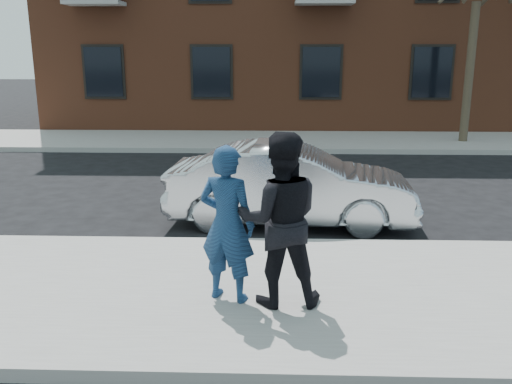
{
  "coord_description": "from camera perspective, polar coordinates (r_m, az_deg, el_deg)",
  "views": [
    {
      "loc": [
        -1.51,
        -6.27,
        2.96
      ],
      "look_at": [
        -1.73,
        0.4,
        1.2
      ],
      "focal_mm": 38.0,
      "sensor_mm": 36.0,
      "label": 1
    }
  ],
  "objects": [
    {
      "name": "man_peacoat",
      "position": [
        6.01,
        2.53,
        -2.94
      ],
      "size": [
        1.01,
        0.82,
        1.97
      ],
      "rotation": [
        0.0,
        0.0,
        3.22
      ],
      "color": "black",
      "rests_on": "near_sidewalk"
    },
    {
      "name": "silver_sedan",
      "position": [
        9.38,
        3.68,
        0.76
      ],
      "size": [
        4.33,
        1.75,
        1.4
      ],
      "primitive_type": "imported",
      "rotation": [
        0.0,
        0.0,
        1.51
      ],
      "color": "#B7BABF",
      "rests_on": "ground"
    },
    {
      "name": "near_curb",
      "position": [
        8.47,
        12.1,
        -5.5
      ],
      "size": [
        50.0,
        0.1,
        0.15
      ],
      "primitive_type": "cube",
      "color": "#999691",
      "rests_on": "ground"
    },
    {
      "name": "ground",
      "position": [
        7.1,
        14.23,
        -10.39
      ],
      "size": [
        100.0,
        100.0,
        0.0
      ],
      "primitive_type": "plane",
      "color": "black",
      "rests_on": "ground"
    },
    {
      "name": "man_hoodie",
      "position": [
        6.12,
        -3.06,
        -3.39
      ],
      "size": [
        0.77,
        0.63,
        1.81
      ],
      "rotation": [
        0.0,
        0.0,
        2.79
      ],
      "color": "navy",
      "rests_on": "near_sidewalk"
    },
    {
      "name": "far_curb",
      "position": [
        16.06,
        7.29,
        4.29
      ],
      "size": [
        50.0,
        0.1,
        0.15
      ],
      "primitive_type": "cube",
      "color": "#999691",
      "rests_on": "ground"
    },
    {
      "name": "near_sidewalk",
      "position": [
        6.85,
        14.71,
        -10.7
      ],
      "size": [
        50.0,
        3.5,
        0.15
      ],
      "primitive_type": "cube",
      "color": "gray",
      "rests_on": "ground"
    },
    {
      "name": "far_sidewalk",
      "position": [
        17.82,
        6.77,
        5.34
      ],
      "size": [
        50.0,
        3.5,
        0.15
      ],
      "primitive_type": "cube",
      "color": "gray",
      "rests_on": "ground"
    }
  ]
}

